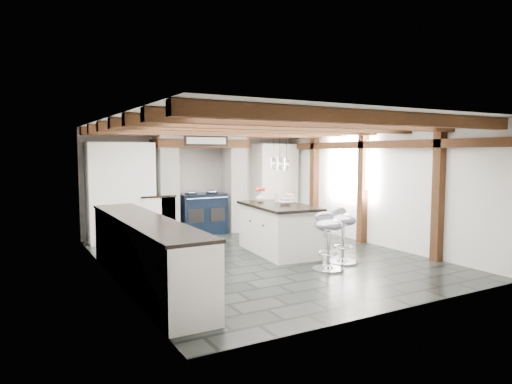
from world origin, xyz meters
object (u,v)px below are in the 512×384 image
range_cooker (202,213)px  bar_stool_far (328,234)px  bar_stool_near (342,229)px  kitchen_island (278,228)px

range_cooker → bar_stool_far: bearing=-83.0°
range_cooker → bar_stool_near: range_cooker is taller
bar_stool_near → kitchen_island: bearing=111.6°
kitchen_island → bar_stool_near: bearing=-61.4°
bar_stool_near → range_cooker: bearing=103.5°
bar_stool_far → range_cooker: bearing=118.2°
bar_stool_near → bar_stool_far: 0.54m
bar_stool_far → bar_stool_near: bearing=47.8°
range_cooker → bar_stool_near: 3.75m
range_cooker → bar_stool_near: bearing=-75.2°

